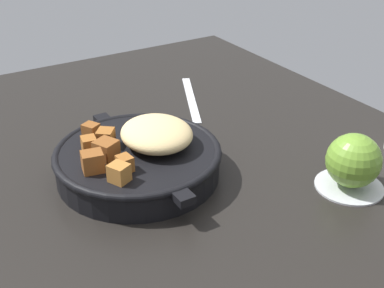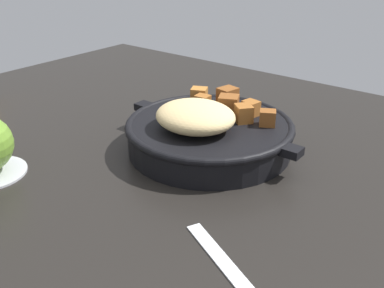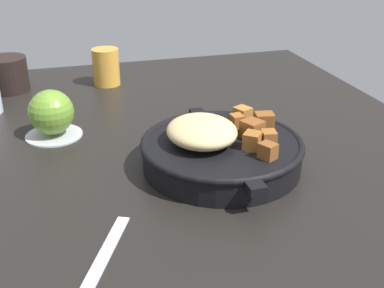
# 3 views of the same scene
# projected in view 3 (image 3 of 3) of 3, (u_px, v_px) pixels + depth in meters

# --- Properties ---
(ground_plane) EXTENTS (1.19, 0.93, 0.02)m
(ground_plane) POSITION_uv_depth(u_px,v_px,m) (189.00, 164.00, 0.82)
(ground_plane) COLOR black
(cast_iron_skillet) EXTENTS (0.30, 0.26, 0.08)m
(cast_iron_skillet) POSITION_uv_depth(u_px,v_px,m) (220.00, 149.00, 0.77)
(cast_iron_skillet) COLOR black
(cast_iron_skillet) RESTS_ON ground_plane
(saucer_plate) EXTENTS (0.10, 0.10, 0.01)m
(saucer_plate) POSITION_uv_depth(u_px,v_px,m) (54.00, 134.00, 0.89)
(saucer_plate) COLOR #B7BABF
(saucer_plate) RESTS_ON ground_plane
(red_apple) EXTENTS (0.08, 0.08, 0.08)m
(red_apple) POSITION_uv_depth(u_px,v_px,m) (51.00, 112.00, 0.87)
(red_apple) COLOR olive
(red_apple) RESTS_ON saucer_plate
(butter_knife) EXTENTS (0.21, 0.11, 0.00)m
(butter_knife) POSITION_uv_depth(u_px,v_px,m) (95.00, 273.00, 0.55)
(butter_knife) COLOR silver
(butter_knife) RESTS_ON ground_plane
(coffee_mug_dark) EXTENTS (0.09, 0.09, 0.08)m
(coffee_mug_dark) POSITION_uv_depth(u_px,v_px,m) (7.00, 74.00, 1.10)
(coffee_mug_dark) COLOR black
(coffee_mug_dark) RESTS_ON ground_plane
(juice_glass_amber) EXTENTS (0.06, 0.06, 0.08)m
(juice_glass_amber) POSITION_uv_depth(u_px,v_px,m) (106.00, 67.00, 1.14)
(juice_glass_amber) COLOR gold
(juice_glass_amber) RESTS_ON ground_plane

